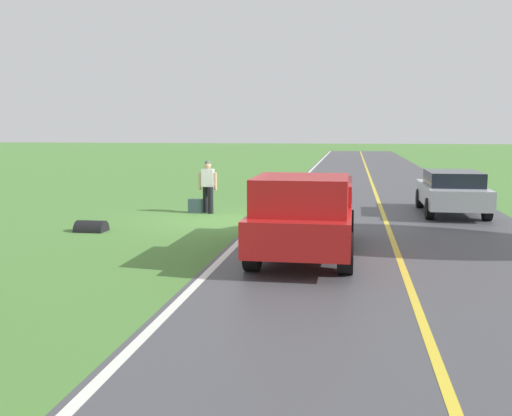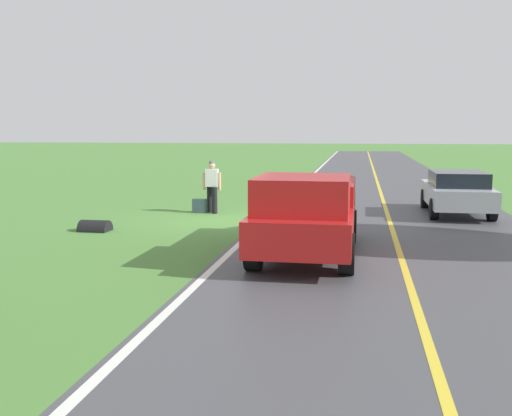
{
  "view_description": "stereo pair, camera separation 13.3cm",
  "coord_description": "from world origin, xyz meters",
  "px_view_note": "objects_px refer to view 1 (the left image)",
  "views": [
    {
      "loc": [
        -3.86,
        17.42,
        2.75
      ],
      "look_at": [
        -2.32,
        7.82,
        1.46
      ],
      "focal_mm": 41.68,
      "sensor_mm": 36.0,
      "label": 1
    },
    {
      "loc": [
        -3.99,
        17.4,
        2.75
      ],
      "look_at": [
        -2.32,
        7.82,
        1.46
      ],
      "focal_mm": 41.68,
      "sensor_mm": 36.0,
      "label": 2
    }
  ],
  "objects_px": {
    "suitcase_carried": "(195,206)",
    "pickup_truck_passing": "(305,213)",
    "sedan_near_oncoming": "(452,191)",
    "hitchhiker_walking": "(208,183)"
  },
  "relations": [
    {
      "from": "hitchhiker_walking",
      "to": "suitcase_carried",
      "type": "distance_m",
      "value": 0.86
    },
    {
      "from": "pickup_truck_passing",
      "to": "suitcase_carried",
      "type": "bearing_deg",
      "value": -56.67
    },
    {
      "from": "hitchhiker_walking",
      "to": "suitcase_carried",
      "type": "height_order",
      "value": "hitchhiker_walking"
    },
    {
      "from": "suitcase_carried",
      "to": "sedan_near_oncoming",
      "type": "bearing_deg",
      "value": 96.28
    },
    {
      "from": "suitcase_carried",
      "to": "pickup_truck_passing",
      "type": "distance_m",
      "value": 7.51
    },
    {
      "from": "sedan_near_oncoming",
      "to": "suitcase_carried",
      "type": "bearing_deg",
      "value": 7.83
    },
    {
      "from": "hitchhiker_walking",
      "to": "suitcase_carried",
      "type": "xyz_separation_m",
      "value": [
        0.42,
        0.09,
        -0.75
      ]
    },
    {
      "from": "pickup_truck_passing",
      "to": "hitchhiker_walking",
      "type": "bearing_deg",
      "value": -59.79
    },
    {
      "from": "suitcase_carried",
      "to": "pickup_truck_passing",
      "type": "height_order",
      "value": "pickup_truck_passing"
    },
    {
      "from": "pickup_truck_passing",
      "to": "sedan_near_oncoming",
      "type": "relative_size",
      "value": 1.23
    }
  ]
}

